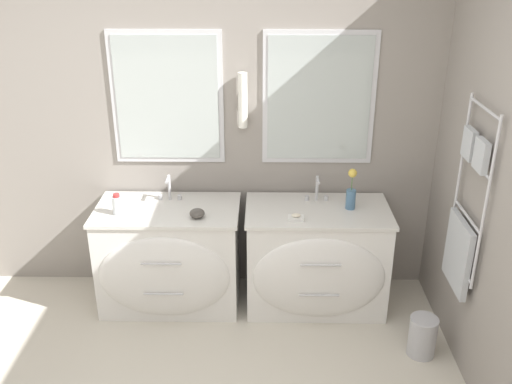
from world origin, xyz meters
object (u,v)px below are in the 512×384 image
(amenity_bowl, at_px, (197,213))
(vanity_left, at_px, (169,258))
(flower_vase, at_px, (351,193))
(waste_bin, at_px, (422,335))
(vanity_right, at_px, (316,259))
(toiletry_bottle, at_px, (117,205))

(amenity_bowl, bearing_deg, vanity_left, 155.45)
(flower_vase, distance_m, waste_bin, 1.05)
(amenity_bowl, bearing_deg, vanity_right, 7.20)
(vanity_left, distance_m, vanity_right, 1.06)
(toiletry_bottle, bearing_deg, amenity_bowl, -4.99)
(vanity_right, distance_m, toiletry_bottle, 1.46)
(vanity_right, relative_size, amenity_bowl, 9.76)
(amenity_bowl, bearing_deg, flower_vase, 8.54)
(vanity_right, bearing_deg, amenity_bowl, -172.80)
(flower_vase, bearing_deg, amenity_bowl, -171.46)
(toiletry_bottle, distance_m, waste_bin, 2.21)
(vanity_left, distance_m, amenity_bowl, 0.48)
(vanity_left, distance_m, flower_vase, 1.38)
(vanity_left, relative_size, amenity_bowl, 9.76)
(vanity_right, height_order, waste_bin, vanity_right)
(amenity_bowl, bearing_deg, waste_bin, -16.61)
(toiletry_bottle, xyz_separation_m, waste_bin, (2.04, -0.49, -0.69))
(vanity_left, relative_size, flower_vase, 3.41)
(vanity_right, height_order, flower_vase, flower_vase)
(vanity_right, bearing_deg, waste_bin, -39.97)
(waste_bin, bearing_deg, flower_vase, 125.49)
(vanity_left, xyz_separation_m, vanity_right, (1.06, 0.00, 0.00))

